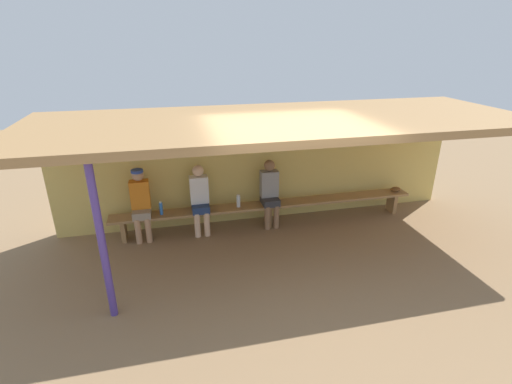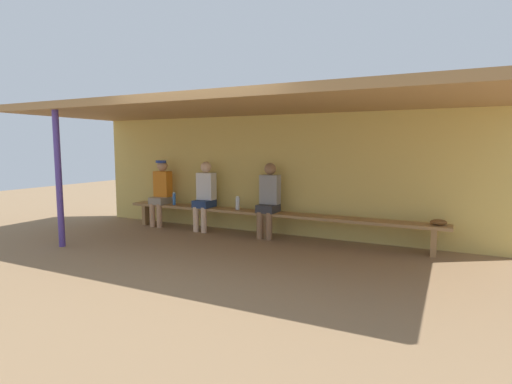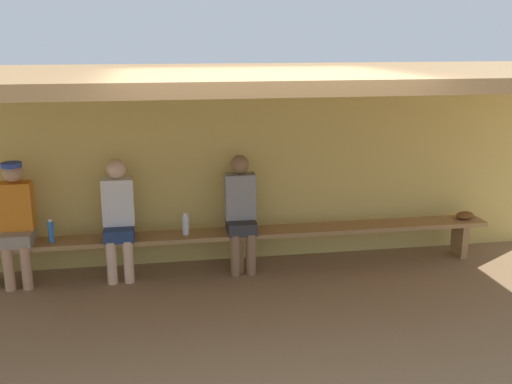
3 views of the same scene
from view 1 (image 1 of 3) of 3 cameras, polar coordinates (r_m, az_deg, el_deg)
ground_plane at (r=6.38m, az=5.39°, el=-11.12°), size 24.00×24.00×0.00m
back_wall at (r=7.63m, az=1.03°, el=3.98°), size 8.00×0.20×2.20m
dugout_roof at (r=6.12m, az=4.10°, el=10.53°), size 8.00×2.80×0.12m
support_post at (r=5.17m, az=-22.15°, el=-7.25°), size 0.10×0.10×2.20m
bench at (r=7.49m, az=1.83°, el=-2.27°), size 6.00×0.36×0.46m
player_shirtless_tan at (r=7.16m, az=-16.97°, el=-1.35°), size 0.34×0.42×1.34m
player_near_post at (r=7.37m, az=2.09°, el=0.19°), size 0.34×0.42×1.34m
player_rightmost at (r=7.16m, az=-8.46°, el=-0.74°), size 0.34×0.42×1.34m
water_bottle_orange at (r=7.18m, az=-14.09°, el=-2.39°), size 0.06×0.06×0.26m
water_bottle_green at (r=7.28m, az=-2.67°, el=-1.36°), size 0.08×0.08×0.25m
baseball_glove_worn at (r=8.56m, az=20.25°, el=0.39°), size 0.28×0.23×0.09m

